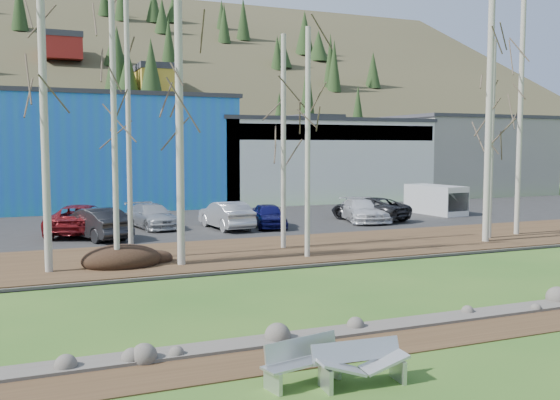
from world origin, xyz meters
name	(u,v)px	position (x,y,z in m)	size (l,w,h in m)	color
ground	(556,354)	(0.00, 0.00, 0.00)	(200.00, 200.00, 0.00)	#285219
dirt_strip	(490,328)	(0.00, 2.10, 0.01)	(80.00, 1.80, 0.03)	#382616
near_bank_rocks	(463,318)	(0.00, 3.10, 0.00)	(80.00, 0.80, 0.50)	#47423D
river	(381,286)	(0.00, 7.20, 0.00)	(80.00, 8.00, 0.90)	black
far_bank_rocks	(324,264)	(0.00, 11.30, 0.00)	(80.00, 0.80, 0.46)	#47423D
far_bank	(291,250)	(0.00, 14.50, 0.07)	(80.00, 7.00, 0.15)	#382616
parking_lot	(220,222)	(0.00, 25.00, 0.07)	(80.00, 14.00, 0.14)	black
building_blue	(88,151)	(-6.00, 39.00, 4.16)	(20.40, 12.24, 8.30)	blue
building_white	(305,159)	(12.00, 38.98, 3.41)	(18.36, 12.24, 6.80)	white
building_grey	(456,156)	(28.00, 39.00, 3.66)	(14.28, 12.24, 7.30)	gray
hillside	(98,56)	(0.00, 84.00, 17.50)	(160.00, 72.00, 35.00)	#333220
bench_intact	(303,361)	(-5.81, 0.63, 0.42)	(1.75, 0.85, 0.84)	#B6B9BB
bench_damaged	(361,363)	(-4.82, 0.13, 0.41)	(1.84, 0.71, 0.80)	#B6B9BB
dirt_mound	(121,258)	(-7.37, 13.24, 0.43)	(2.90, 2.05, 0.57)	black
birch_0	(44,122)	(-9.89, 13.05, 5.35)	(0.27, 0.27, 10.39)	#BCB7A8
birch_1	(128,121)	(-6.83, 14.42, 5.50)	(0.20, 0.20, 10.70)	#BCB7A8
birch_2	(114,127)	(-7.58, 12.79, 5.20)	(0.21, 0.21, 10.11)	#BCB7A8
birch_3	(180,122)	(-5.28, 12.60, 5.41)	(0.29, 0.29, 10.52)	#BCB7A8
birch_4	(283,142)	(-0.26, 14.73, 4.70)	(0.22, 0.22, 9.10)	#BCB7A8
birch_5	(308,143)	(-0.24, 12.34, 4.65)	(0.21, 0.21, 8.99)	#BCB7A8
birch_6	(489,112)	(9.10, 12.82, 6.09)	(0.30, 0.30, 11.89)	#BCB7A8
birch_7	(491,140)	(9.95, 13.61, 4.83)	(0.25, 0.25, 9.36)	#BCB7A8
birch_8	(521,103)	(12.16, 14.12, 6.65)	(0.25, 0.25, 13.00)	#BCB7A8
car_1	(95,223)	(-7.55, 20.50, 0.88)	(1.58, 4.52, 1.49)	black
car_2	(82,219)	(-7.96, 22.45, 0.89)	(2.49, 5.40, 1.50)	maroon
car_3	(152,216)	(-4.26, 23.45, 0.79)	(1.82, 4.48, 1.30)	#A3A6AA
car_4	(269,216)	(1.62, 21.28, 0.79)	(1.54, 3.82, 1.30)	#10104F
car_5	(226,215)	(-0.67, 21.64, 0.87)	(1.55, 4.46, 1.47)	#A8A8AB
car_6	(369,209)	(8.41, 22.12, 0.83)	(2.28, 4.94, 1.37)	black
car_7	(368,210)	(8.03, 21.64, 0.80)	(1.86, 4.57, 1.33)	silver
car_8	(361,210)	(7.55, 21.64, 0.80)	(1.86, 4.57, 1.33)	silver
van_white	(437,200)	(14.21, 23.35, 1.07)	(2.13, 4.39, 1.86)	silver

